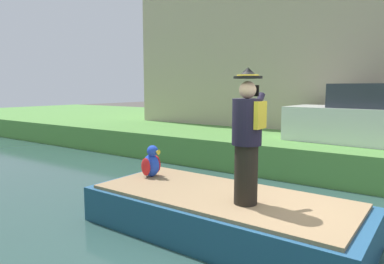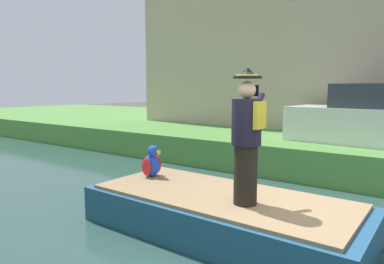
{
  "view_description": "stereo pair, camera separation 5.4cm",
  "coord_description": "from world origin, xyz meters",
  "px_view_note": "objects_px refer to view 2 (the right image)",
  "views": [
    {
      "loc": [
        -4.4,
        -1.43,
        2.29
      ],
      "look_at": [
        -0.01,
        1.65,
        1.61
      ],
      "focal_mm": 32.53,
      "sensor_mm": 36.0,
      "label": 1
    },
    {
      "loc": [
        -4.37,
        -1.48,
        2.29
      ],
      "look_at": [
        -0.01,
        1.65,
        1.61
      ],
      "focal_mm": 32.53,
      "sensor_mm": 36.0,
      "label": 2
    }
  ],
  "objects_px": {
    "person_pirate": "(247,137)",
    "parked_car_white": "(375,119)",
    "boat": "(221,213)",
    "parrot_plush": "(152,163)"
  },
  "relations": [
    {
      "from": "boat",
      "to": "parrot_plush",
      "type": "distance_m",
      "value": 1.65
    },
    {
      "from": "boat",
      "to": "parrot_plush",
      "type": "height_order",
      "value": "parrot_plush"
    },
    {
      "from": "boat",
      "to": "parrot_plush",
      "type": "xyz_separation_m",
      "value": [
        0.18,
        1.55,
        0.55
      ]
    },
    {
      "from": "person_pirate",
      "to": "parrot_plush",
      "type": "relative_size",
      "value": 3.25
    },
    {
      "from": "boat",
      "to": "parked_car_white",
      "type": "distance_m",
      "value": 5.58
    },
    {
      "from": "person_pirate",
      "to": "parked_car_white",
      "type": "xyz_separation_m",
      "value": [
        5.5,
        -0.76,
        -0.11
      ]
    },
    {
      "from": "boat",
      "to": "person_pirate",
      "type": "height_order",
      "value": "person_pirate"
    },
    {
      "from": "parrot_plush",
      "to": "parked_car_white",
      "type": "relative_size",
      "value": 0.14
    },
    {
      "from": "boat",
      "to": "parked_car_white",
      "type": "height_order",
      "value": "parked_car_white"
    },
    {
      "from": "person_pirate",
      "to": "boat",
      "type": "bearing_deg",
      "value": 72.82
    }
  ]
}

